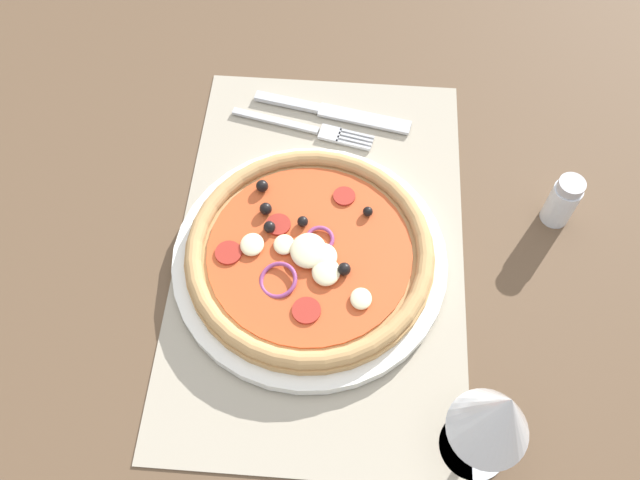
{
  "coord_description": "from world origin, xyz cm",
  "views": [
    {
      "loc": [
        36.26,
        2.61,
        63.49
      ],
      "look_at": [
        0.67,
        0.0,
        2.74
      ],
      "focal_mm": 36.98,
      "sensor_mm": 36.0,
      "label": 1
    }
  ],
  "objects_px": {
    "plate": "(310,260)",
    "pizza": "(309,252)",
    "knife": "(334,112)",
    "wine_glass": "(498,416)",
    "fork": "(310,129)",
    "pepper_shaker": "(563,201)"
  },
  "relations": [
    {
      "from": "pizza",
      "to": "knife",
      "type": "relative_size",
      "value": 1.33
    },
    {
      "from": "plate",
      "to": "pepper_shaker",
      "type": "distance_m",
      "value": 0.29
    },
    {
      "from": "wine_glass",
      "to": "pepper_shaker",
      "type": "xyz_separation_m",
      "value": [
        -0.27,
        0.1,
        -0.07
      ]
    },
    {
      "from": "pizza",
      "to": "wine_glass",
      "type": "relative_size",
      "value": 1.78
    },
    {
      "from": "plate",
      "to": "pepper_shaker",
      "type": "xyz_separation_m",
      "value": [
        -0.08,
        0.27,
        0.02
      ]
    },
    {
      "from": "knife",
      "to": "plate",
      "type": "bearing_deg",
      "value": -82.07
    },
    {
      "from": "pizza",
      "to": "pepper_shaker",
      "type": "height_order",
      "value": "pepper_shaker"
    },
    {
      "from": "plate",
      "to": "pizza",
      "type": "height_order",
      "value": "pizza"
    },
    {
      "from": "fork",
      "to": "wine_glass",
      "type": "relative_size",
      "value": 1.2
    },
    {
      "from": "plate",
      "to": "knife",
      "type": "relative_size",
      "value": 1.48
    },
    {
      "from": "plate",
      "to": "wine_glass",
      "type": "bearing_deg",
      "value": 42.62
    },
    {
      "from": "pizza",
      "to": "fork",
      "type": "relative_size",
      "value": 1.49
    },
    {
      "from": "plate",
      "to": "fork",
      "type": "xyz_separation_m",
      "value": [
        -0.19,
        -0.02,
        -0.0
      ]
    },
    {
      "from": "wine_glass",
      "to": "plate",
      "type": "bearing_deg",
      "value": -137.38
    },
    {
      "from": "fork",
      "to": "wine_glass",
      "type": "xyz_separation_m",
      "value": [
        0.37,
        0.18,
        0.1
      ]
    },
    {
      "from": "plate",
      "to": "fork",
      "type": "distance_m",
      "value": 0.19
    },
    {
      "from": "wine_glass",
      "to": "pizza",
      "type": "bearing_deg",
      "value": -137.31
    },
    {
      "from": "wine_glass",
      "to": "pepper_shaker",
      "type": "bearing_deg",
      "value": 158.62
    },
    {
      "from": "plate",
      "to": "wine_glass",
      "type": "relative_size",
      "value": 1.98
    },
    {
      "from": "plate",
      "to": "pepper_shaker",
      "type": "height_order",
      "value": "pepper_shaker"
    },
    {
      "from": "knife",
      "to": "wine_glass",
      "type": "bearing_deg",
      "value": -57.31
    },
    {
      "from": "plate",
      "to": "wine_glass",
      "type": "distance_m",
      "value": 0.27
    }
  ]
}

